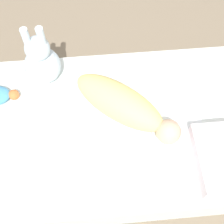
{
  "coord_description": "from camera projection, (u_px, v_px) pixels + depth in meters",
  "views": [
    {
      "loc": [
        -0.02,
        -0.61,
        1.44
      ],
      "look_at": [
        0.03,
        0.04,
        0.25
      ],
      "focal_mm": 50.0,
      "sensor_mm": 36.0,
      "label": 1
    }
  ],
  "objects": [
    {
      "name": "ground_plane",
      "position": [
        106.0,
        142.0,
        1.56
      ],
      "size": [
        12.0,
        12.0,
        0.0
      ],
      "primitive_type": "plane",
      "color": "#7A6B56"
    },
    {
      "name": "bed_mattress",
      "position": [
        106.0,
        134.0,
        1.47
      ],
      "size": [
        1.59,
        0.79,
        0.2
      ],
      "color": "white",
      "rests_on": "ground_plane"
    },
    {
      "name": "burp_cloth",
      "position": [
        178.0,
        137.0,
        1.35
      ],
      "size": [
        0.23,
        0.21,
        0.02
      ],
      "color": "white",
      "rests_on": "bed_mattress"
    },
    {
      "name": "swaddled_baby",
      "position": [
        124.0,
        105.0,
        1.35
      ],
      "size": [
        0.47,
        0.41,
        0.15
      ],
      "rotation": [
        0.0,
        0.0,
        5.6
      ],
      "color": "#EFDB7F",
      "rests_on": "bed_mattress"
    },
    {
      "name": "bunny_plush",
      "position": [
        41.0,
        62.0,
        1.41
      ],
      "size": [
        0.17,
        0.17,
        0.32
      ],
      "color": "silver",
      "rests_on": "bed_mattress"
    }
  ]
}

